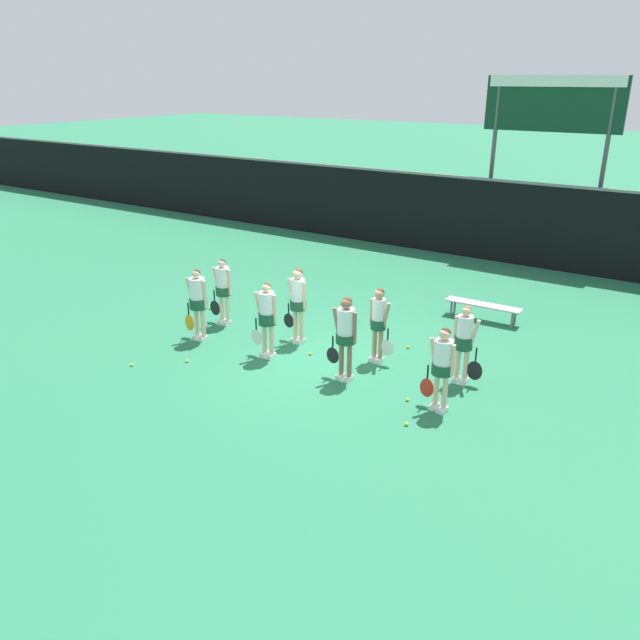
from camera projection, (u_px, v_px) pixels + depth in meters
ground_plane at (318, 359)px, 13.56m from camera, size 140.00×140.00×0.00m
fence_windscreen at (479, 218)px, 20.62m from camera, size 60.00×0.08×2.68m
scoreboard at (551, 117)px, 19.45m from camera, size 4.24×0.15×5.77m
bench_courtside at (483, 306)px, 15.63m from camera, size 1.91×0.40×0.42m
player_0 at (198, 299)px, 14.23m from camera, size 0.68×0.41×1.70m
player_1 at (267, 314)px, 13.32m from camera, size 0.67×0.38×1.70m
player_2 at (346, 331)px, 12.29m from camera, size 0.68×0.40×1.76m
player_3 at (442, 362)px, 11.16m from camera, size 0.66×0.39×1.63m
player_4 at (223, 286)px, 15.16m from camera, size 0.68×0.38×1.66m
player_5 at (298, 299)px, 14.06m from camera, size 0.65×0.37×1.77m
player_6 at (379, 320)px, 13.12m from camera, size 0.61×0.33×1.65m
player_7 at (464, 339)px, 12.21m from camera, size 0.66×0.35×1.63m
tennis_ball_0 at (435, 348)px, 14.05m from camera, size 0.07×0.07×0.07m
tennis_ball_1 at (407, 400)px, 11.79m from camera, size 0.07×0.07×0.07m
tennis_ball_2 at (210, 308)px, 16.46m from camera, size 0.07×0.07×0.07m
tennis_ball_3 at (187, 361)px, 13.40m from camera, size 0.07×0.07×0.07m
tennis_ball_4 at (266, 345)px, 14.19m from camera, size 0.07×0.07×0.07m
tennis_ball_5 at (132, 365)px, 13.22m from camera, size 0.07×0.07×0.07m
tennis_ball_6 at (406, 424)px, 10.97m from camera, size 0.07×0.07×0.07m
tennis_ball_7 at (446, 392)px, 12.09m from camera, size 0.07×0.07×0.07m
tennis_ball_8 at (343, 355)px, 13.70m from camera, size 0.07×0.07×0.07m
tennis_ball_9 at (286, 344)px, 14.24m from camera, size 0.07×0.07×0.07m
tennis_ball_10 at (310, 353)px, 13.76m from camera, size 0.07×0.07×0.07m
tennis_ball_11 at (408, 347)px, 14.09m from camera, size 0.07×0.07×0.07m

